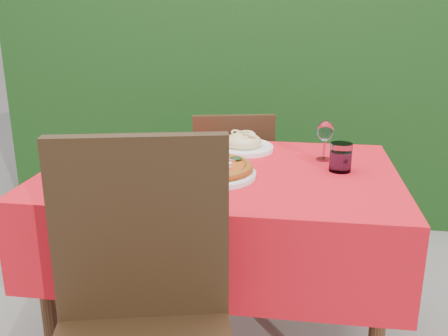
# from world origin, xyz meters

# --- Properties ---
(hedge) EXTENTS (3.20, 0.55, 1.78)m
(hedge) POSITION_xyz_m (0.00, 1.55, 0.92)
(hedge) COLOR black
(hedge) RESTS_ON ground
(dining_table) EXTENTS (1.26, 0.86, 0.75)m
(dining_table) POSITION_xyz_m (0.00, 0.00, 0.60)
(dining_table) COLOR #462D16
(dining_table) RESTS_ON ground
(chair_near) EXTENTS (0.55, 0.55, 1.01)m
(chair_near) POSITION_xyz_m (-0.10, -0.68, 0.58)
(chair_near) COLOR black
(chair_near) RESTS_ON ground
(chair_far) EXTENTS (0.45, 0.45, 0.84)m
(chair_far) POSITION_xyz_m (-0.04, 0.61, 0.48)
(chair_far) COLOR black
(chair_far) RESTS_ON ground
(pizza_plate) EXTENTS (0.30, 0.30, 0.06)m
(pizza_plate) POSITION_xyz_m (-0.02, -0.09, 0.77)
(pizza_plate) COLOR silver
(pizza_plate) RESTS_ON dining_table
(pasta_plate) EXTENTS (0.25, 0.25, 0.07)m
(pasta_plate) POSITION_xyz_m (0.05, 0.27, 0.77)
(pasta_plate) COLOR white
(pasta_plate) RESTS_ON dining_table
(water_glass) EXTENTS (0.08, 0.08, 0.10)m
(water_glass) POSITION_xyz_m (0.43, 0.04, 0.79)
(water_glass) COLOR silver
(water_glass) RESTS_ON dining_table
(wine_glass) EXTENTS (0.06, 0.06, 0.15)m
(wine_glass) POSITION_xyz_m (0.38, 0.17, 0.86)
(wine_glass) COLOR silver
(wine_glass) RESTS_ON dining_table
(fork) EXTENTS (0.02, 0.17, 0.00)m
(fork) POSITION_xyz_m (-0.32, -0.09, 0.75)
(fork) COLOR #B9B9C1
(fork) RESTS_ON dining_table
(steel_ramekin) EXTENTS (0.07, 0.07, 0.03)m
(steel_ramekin) POSITION_xyz_m (-0.50, 0.24, 0.76)
(steel_ramekin) COLOR silver
(steel_ramekin) RESTS_ON dining_table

